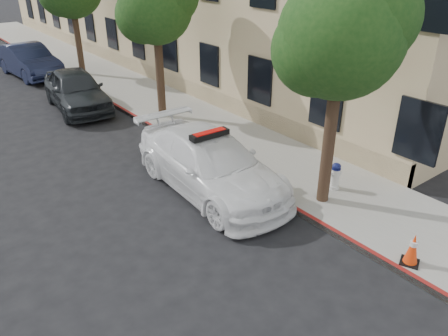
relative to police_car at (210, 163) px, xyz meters
name	(u,v)px	position (x,y,z in m)	size (l,w,h in m)	color
ground	(186,208)	(-1.10, -0.43, -0.78)	(120.00, 120.00, 0.00)	black
sidewalk	(131,91)	(2.50, 9.57, -0.71)	(3.20, 50.00, 0.15)	gray
curb_strip	(100,97)	(0.96, 9.57, -0.71)	(0.12, 50.00, 0.15)	maroon
tree_near	(343,35)	(1.83, -2.44, 3.49)	(2.92, 2.82, 5.62)	black
tree_mid	(156,6)	(1.83, 5.56, 3.38)	(2.77, 2.64, 5.43)	black
police_car	(210,163)	(0.00, 0.00, 0.00)	(2.38, 5.44, 1.71)	white
parked_car_mid	(76,90)	(-0.30, 8.78, 0.03)	(1.91, 4.75, 1.62)	black
parked_car_far	(29,61)	(-0.29, 15.29, 0.03)	(1.71, 4.90, 1.61)	#141932
fire_hydrant	(335,176)	(2.50, -2.23, -0.27)	(0.32, 0.29, 0.75)	silver
traffic_cone	(413,249)	(1.25, -5.23, -0.28)	(0.48, 0.48, 0.70)	black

